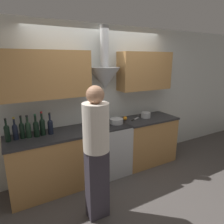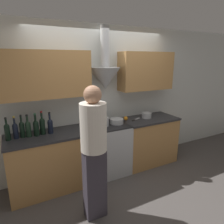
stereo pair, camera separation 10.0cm
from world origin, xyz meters
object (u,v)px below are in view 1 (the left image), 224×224
at_px(wine_bottle_2, 22,129).
at_px(saucepan, 146,115).
at_px(wine_bottle_1, 15,131).
at_px(wine_bottle_5, 42,126).
at_px(stove_range, 109,148).
at_px(person_foreground_left, 96,148).
at_px(mixing_bowl, 116,121).
at_px(orange_fruit, 125,118).
at_px(stock_pot, 102,122).
at_px(wine_bottle_4, 36,128).
at_px(wine_bottle_0, 7,132).
at_px(wine_bottle_6, 50,126).
at_px(wine_bottle_3, 28,129).

xyz_separation_m(wine_bottle_2, saucepan, (2.21, -0.02, -0.08)).
bearing_deg(wine_bottle_1, wine_bottle_5, -0.25).
bearing_deg(stove_range, saucepan, 2.28).
bearing_deg(person_foreground_left, mixing_bowl, 47.65).
height_order(stove_range, orange_fruit, orange_fruit).
bearing_deg(stock_pot, person_foreground_left, -120.34).
xyz_separation_m(wine_bottle_4, mixing_bowl, (1.34, -0.04, -0.09)).
relative_size(wine_bottle_4, mixing_bowl, 1.45).
relative_size(wine_bottle_5, orange_fruit, 4.75).
bearing_deg(stove_range, mixing_bowl, -4.12).
xyz_separation_m(wine_bottle_1, saucepan, (2.30, -0.02, -0.08)).
xyz_separation_m(stove_range, stock_pot, (-0.14, -0.01, 0.53)).
distance_m(wine_bottle_0, person_foreground_left, 1.30).
relative_size(stove_range, wine_bottle_4, 2.65).
relative_size(stove_range, wine_bottle_5, 2.52).
relative_size(wine_bottle_0, wine_bottle_6, 1.00).
bearing_deg(mixing_bowl, wine_bottle_2, 177.57).
relative_size(stock_pot, saucepan, 1.21).
bearing_deg(person_foreground_left, stock_pot, 59.66).
height_order(wine_bottle_2, stock_pot, wine_bottle_2).
distance_m(wine_bottle_4, person_foreground_left, 1.06).
bearing_deg(wine_bottle_1, wine_bottle_4, -5.22).
height_order(wine_bottle_5, mixing_bowl, wine_bottle_5).
bearing_deg(wine_bottle_4, person_foreground_left, -58.66).
height_order(wine_bottle_1, mixing_bowl, wine_bottle_1).
bearing_deg(wine_bottle_6, saucepan, -0.19).
relative_size(stock_pot, mixing_bowl, 0.95).
height_order(wine_bottle_5, orange_fruit, wine_bottle_5).
height_order(stove_range, wine_bottle_5, wine_bottle_5).
relative_size(wine_bottle_2, wine_bottle_4, 0.98).
relative_size(wine_bottle_0, stock_pot, 1.48).
distance_m(wine_bottle_1, wine_bottle_6, 0.48).
distance_m(wine_bottle_2, orange_fruit, 1.77).
bearing_deg(stock_pot, saucepan, 2.43).
distance_m(wine_bottle_5, person_foreground_left, 1.04).
xyz_separation_m(wine_bottle_3, wine_bottle_5, (0.20, 0.01, 0.01)).
bearing_deg(orange_fruit, saucepan, -6.05).
bearing_deg(wine_bottle_0, mixing_bowl, -1.38).
bearing_deg(orange_fruit, wine_bottle_0, -178.57).
height_order(wine_bottle_0, mixing_bowl, wine_bottle_0).
bearing_deg(wine_bottle_6, wine_bottle_0, -179.23).
relative_size(wine_bottle_1, stock_pot, 1.46).
bearing_deg(wine_bottle_0, wine_bottle_2, 6.99).
distance_m(wine_bottle_5, saucepan, 1.93).
height_order(wine_bottle_2, orange_fruit, wine_bottle_2).
bearing_deg(wine_bottle_0, wine_bottle_4, -0.36).
xyz_separation_m(wine_bottle_4, person_foreground_left, (0.55, -0.90, -0.08)).
distance_m(stove_range, wine_bottle_3, 1.43).
xyz_separation_m(wine_bottle_2, wine_bottle_3, (0.08, -0.01, -0.00)).
bearing_deg(wine_bottle_0, saucepan, 0.04).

